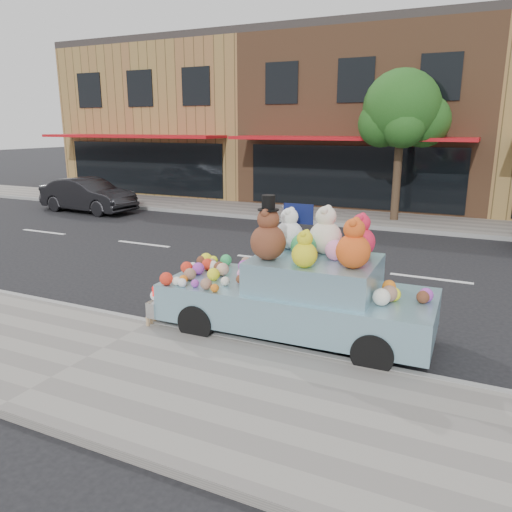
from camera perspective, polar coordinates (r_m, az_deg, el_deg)
The scene contains 11 objects.
ground at distance 12.91m, azimuth 1.48°, elevation -0.37°, with size 120.00×120.00×0.00m, color black.
near_sidewalk at distance 7.75m, azimuth -18.70°, elevation -11.24°, with size 60.00×3.00×0.12m, color gray.
far_sidewalk at distance 18.89m, azimuth 9.48°, elevation 4.44°, with size 60.00×3.00×0.12m, color gray.
near_kerb at distance 8.78m, azimuth -11.92°, elevation -7.61°, with size 60.00×0.12×0.13m, color gray.
far_kerb at distance 17.48m, azimuth 8.12°, elevation 3.69°, with size 60.00×0.12×0.13m, color gray.
storefront_left at distance 27.80m, azimuth -7.73°, elevation 15.14°, with size 10.00×9.80×7.30m.
storefront_mid at distance 23.92m, azimuth 13.61°, elevation 14.97°, with size 10.00×9.80×7.30m.
street_tree at distance 18.22m, azimuth 16.38°, elevation 15.18°, with size 3.00×2.70×5.22m.
car_silver at distance 22.01m, azimuth -18.55°, elevation 6.93°, with size 1.59×3.96×1.35m, color #BCBBC1.
car_dark at distance 21.07m, azimuth -18.65°, elevation 6.61°, with size 1.43×4.10×1.35m, color black.
art_car at distance 8.03m, azimuth 4.81°, elevation -3.81°, with size 4.53×1.88×2.34m.
Camera 1 is at (5.01, -11.42, 3.34)m, focal length 35.00 mm.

